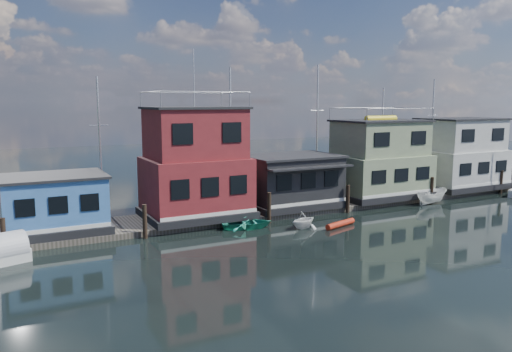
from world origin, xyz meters
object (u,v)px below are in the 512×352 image
motorboat (432,197)px  red_kayak (340,224)px  houseboat_green (379,160)px  dinghy_white (303,220)px  dinghy_teal (247,223)px  houseboat_white (460,155)px  houseboat_blue (55,204)px  houseboat_red (195,165)px  houseboat_dark (291,181)px

motorboat → red_kayak: 11.92m
houseboat_green → red_kayak: (-8.68, -6.12, -3.34)m
dinghy_white → dinghy_teal: (-3.46, 1.77, -0.23)m
houseboat_green → dinghy_white: size_ratio=3.72×
houseboat_white → red_kayak: 19.94m
houseboat_blue → houseboat_red: (9.50, 0.00, 1.90)m
dinghy_white → houseboat_blue: bearing=54.1°
houseboat_green → houseboat_blue: bearing=-180.0°
red_kayak → houseboat_green: bearing=17.9°
dinghy_teal → red_kayak: size_ratio=1.21×
houseboat_dark → houseboat_white: bearing=0.1°
houseboat_dark → motorboat: 12.50m
houseboat_blue → motorboat: bearing=-6.6°
houseboat_dark → houseboat_green: 9.07m
dinghy_white → red_kayak: bearing=-126.5°
houseboat_red → dinghy_white: 8.60m
houseboat_white → dinghy_teal: 25.07m
houseboat_dark → dinghy_teal: houseboat_dark is taller
houseboat_red → motorboat: bearing=-9.6°
motorboat → dinghy_teal: (-17.53, -0.09, -0.29)m
dinghy_white → dinghy_teal: 3.89m
houseboat_white → dinghy_white: 22.00m
houseboat_dark → dinghy_white: bearing=-112.5°
houseboat_green → dinghy_white: bearing=-154.8°
red_kayak → houseboat_white: bearing=0.9°
dinghy_white → houseboat_green: bearing=-81.9°
houseboat_blue → houseboat_dark: size_ratio=0.86×
houseboat_blue → houseboat_dark: (17.50, -0.02, 0.21)m
houseboat_white → dinghy_teal: size_ratio=2.41×
houseboat_blue → houseboat_green: 26.53m
houseboat_green → motorboat: houseboat_green is taller
houseboat_dark → red_kayak: 6.50m
houseboat_red → red_kayak: size_ratio=4.14×
dinghy_white → dinghy_teal: dinghy_white is taller
houseboat_white → dinghy_white: size_ratio=3.72×
houseboat_dark → houseboat_white: houseboat_white is taller
houseboat_red → dinghy_white: size_ratio=5.26×
red_kayak → dinghy_teal: bearing=138.7°
dinghy_white → houseboat_red: bearing=31.0°
houseboat_blue → houseboat_red: houseboat_red is taller
houseboat_red → houseboat_green: houseboat_red is taller
houseboat_dark → dinghy_teal: size_ratio=2.13×
houseboat_red → houseboat_dark: size_ratio=1.60×
houseboat_red → dinghy_teal: houseboat_red is taller
houseboat_white → dinghy_white: houseboat_white is taller
houseboat_dark → red_kayak: size_ratio=2.58×
houseboat_green → dinghy_white: (-11.16, -5.25, -2.96)m
motorboat → red_kayak: motorboat is taller
houseboat_green → red_kayak: bearing=-144.8°
red_kayak → houseboat_dark: bearing=75.7°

